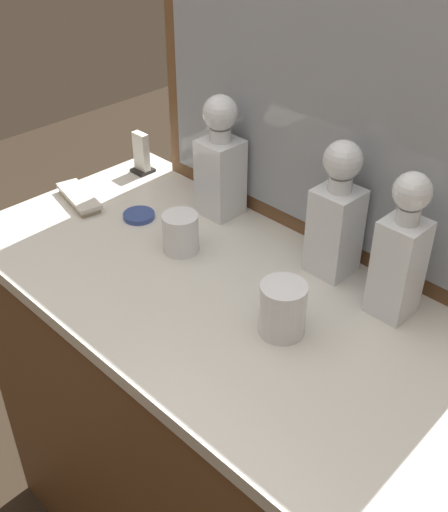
{
  "coord_description": "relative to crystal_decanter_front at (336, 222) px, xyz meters",
  "views": [
    {
      "loc": [
        0.72,
        -0.72,
        1.73
      ],
      "look_at": [
        0.0,
        0.0,
        1.02
      ],
      "focal_mm": 44.83,
      "sensor_mm": 36.0,
      "label": 1
    }
  ],
  "objects": [
    {
      "name": "napkin_holder",
      "position": [
        -0.63,
        0.0,
        -0.07
      ],
      "size": [
        0.05,
        0.05,
        0.11
      ],
      "color": "black",
      "rests_on": "dresser"
    },
    {
      "name": "crystal_tumbler_center",
      "position": [
        -0.27,
        -0.17,
        -0.08
      ],
      "size": [
        0.08,
        0.08,
        0.09
      ],
      "color": "white",
      "rests_on": "dresser"
    },
    {
      "name": "dresser",
      "position": [
        -0.11,
        -0.21,
        -0.59
      ],
      "size": [
        1.19,
        0.59,
        0.94
      ],
      "color": "brown",
      "rests_on": "ground_plane"
    },
    {
      "name": "silver_brush_front",
      "position": [
        -0.61,
        -0.21,
        -0.1
      ],
      "size": [
        0.17,
        0.09,
        0.02
      ],
      "color": "#B7A88C",
      "rests_on": "dresser"
    },
    {
      "name": "crystal_decanter_front",
      "position": [
        0.0,
        0.0,
        0.0
      ],
      "size": [
        0.09,
        0.09,
        0.29
      ],
      "color": "white",
      "rests_on": "dresser"
    },
    {
      "name": "crystal_tumbler_rear",
      "position": [
        0.05,
        -0.22,
        -0.07
      ],
      "size": [
        0.09,
        0.09,
        0.1
      ],
      "color": "white",
      "rests_on": "dresser"
    },
    {
      "name": "dresser_mirror",
      "position": [
        -0.11,
        0.07,
        0.26
      ],
      "size": [
        0.93,
        0.03,
        0.75
      ],
      "color": "brown",
      "rests_on": "dresser"
    },
    {
      "name": "crystal_decanter_right",
      "position": [
        -0.33,
        0.0,
        -0.0
      ],
      "size": [
        0.09,
        0.09,
        0.29
      ],
      "color": "white",
      "rests_on": "dresser"
    },
    {
      "name": "crystal_decanter_rear",
      "position": [
        0.16,
        -0.03,
        0.0
      ],
      "size": [
        0.08,
        0.08,
        0.29
      ],
      "color": "white",
      "rests_on": "dresser"
    },
    {
      "name": "porcelain_dish",
      "position": [
        -0.45,
        -0.15,
        -0.11
      ],
      "size": [
        0.07,
        0.07,
        0.01
      ],
      "color": "#33478C",
      "rests_on": "dresser"
    }
  ]
}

